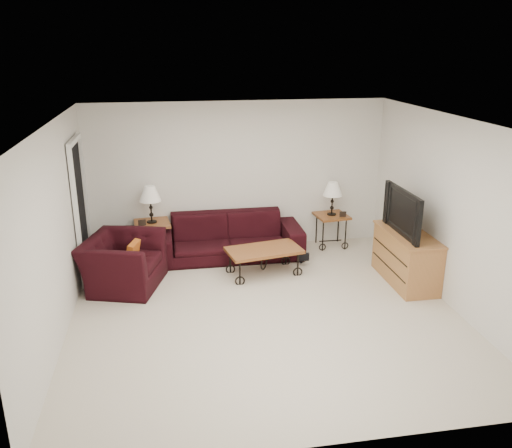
# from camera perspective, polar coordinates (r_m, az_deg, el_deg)

# --- Properties ---
(ground) EXTENTS (5.00, 5.00, 0.00)m
(ground) POSITION_cam_1_polar(r_m,az_deg,el_deg) (7.10, 0.97, -9.48)
(ground) COLOR beige
(ground) RESTS_ON ground
(wall_back) EXTENTS (5.00, 0.02, 2.50)m
(wall_back) POSITION_cam_1_polar(r_m,az_deg,el_deg) (8.97, -1.95, 5.17)
(wall_back) COLOR silver
(wall_back) RESTS_ON ground
(wall_front) EXTENTS (5.00, 0.02, 2.50)m
(wall_front) POSITION_cam_1_polar(r_m,az_deg,el_deg) (4.37, 7.23, -10.28)
(wall_front) COLOR silver
(wall_front) RESTS_ON ground
(wall_left) EXTENTS (0.02, 5.00, 2.50)m
(wall_left) POSITION_cam_1_polar(r_m,az_deg,el_deg) (6.63, -20.74, -1.05)
(wall_left) COLOR silver
(wall_left) RESTS_ON ground
(wall_right) EXTENTS (0.02, 5.00, 2.50)m
(wall_right) POSITION_cam_1_polar(r_m,az_deg,el_deg) (7.46, 20.26, 1.16)
(wall_right) COLOR silver
(wall_right) RESTS_ON ground
(ceiling) EXTENTS (5.00, 5.00, 0.00)m
(ceiling) POSITION_cam_1_polar(r_m,az_deg,el_deg) (6.31, 1.09, 10.95)
(ceiling) COLOR white
(ceiling) RESTS_ON wall_back
(doorway) EXTENTS (0.08, 0.94, 2.04)m
(doorway) POSITION_cam_1_polar(r_m,az_deg,el_deg) (8.24, -18.37, 1.30)
(doorway) COLOR black
(doorway) RESTS_ON ground
(sofa) EXTENTS (2.41, 0.94, 0.70)m
(sofa) POSITION_cam_1_polar(r_m,az_deg,el_deg) (8.75, -2.97, -1.36)
(sofa) COLOR black
(sofa) RESTS_ON ground
(side_table_left) EXTENTS (0.61, 0.61, 0.61)m
(side_table_left) POSITION_cam_1_polar(r_m,az_deg,el_deg) (8.89, -11.01, -1.69)
(side_table_left) COLOR brown
(side_table_left) RESTS_ON ground
(side_table_right) EXTENTS (0.59, 0.59, 0.58)m
(side_table_right) POSITION_cam_1_polar(r_m,az_deg,el_deg) (9.30, 8.05, -0.69)
(side_table_right) COLOR brown
(side_table_right) RESTS_ON ground
(lamp_left) EXTENTS (0.38, 0.38, 0.61)m
(lamp_left) POSITION_cam_1_polar(r_m,az_deg,el_deg) (8.69, -11.26, 2.08)
(lamp_left) COLOR black
(lamp_left) RESTS_ON side_table_left
(lamp_right) EXTENTS (0.36, 0.36, 0.58)m
(lamp_right) POSITION_cam_1_polar(r_m,az_deg,el_deg) (9.13, 8.21, 2.72)
(lamp_right) COLOR black
(lamp_right) RESTS_ON side_table_right
(photo_frame_left) EXTENTS (0.12, 0.05, 0.10)m
(photo_frame_left) POSITION_cam_1_polar(r_m,az_deg,el_deg) (8.63, -12.16, 0.13)
(photo_frame_left) COLOR black
(photo_frame_left) RESTS_ON side_table_left
(photo_frame_right) EXTENTS (0.12, 0.03, 0.10)m
(photo_frame_right) POSITION_cam_1_polar(r_m,az_deg,el_deg) (9.11, 9.32, 1.05)
(photo_frame_right) COLOR black
(photo_frame_right) RESTS_ON side_table_right
(coffee_table) EXTENTS (1.20, 0.80, 0.42)m
(coffee_table) POSITION_cam_1_polar(r_m,az_deg,el_deg) (8.12, 0.85, -4.06)
(coffee_table) COLOR brown
(coffee_table) RESTS_ON ground
(armchair) EXTENTS (1.28, 1.38, 0.74)m
(armchair) POSITION_cam_1_polar(r_m,az_deg,el_deg) (7.91, -14.11, -4.02)
(armchair) COLOR black
(armchair) RESTS_ON ground
(throw_pillow) EXTENTS (0.18, 0.35, 0.34)m
(throw_pillow) POSITION_cam_1_polar(r_m,az_deg,el_deg) (7.80, -13.13, -3.09)
(throw_pillow) COLOR #B26216
(throw_pillow) RESTS_ON armchair
(tv_stand) EXTENTS (0.53, 1.27, 0.76)m
(tv_stand) POSITION_cam_1_polar(r_m,az_deg,el_deg) (8.12, 15.85, -3.48)
(tv_stand) COLOR #AE6B40
(tv_stand) RESTS_ON ground
(television) EXTENTS (0.15, 1.14, 0.66)m
(television) POSITION_cam_1_polar(r_m,az_deg,el_deg) (7.88, 16.17, 1.30)
(television) COLOR black
(television) RESTS_ON tv_stand
(backpack) EXTENTS (0.36, 0.32, 0.38)m
(backpack) POSITION_cam_1_polar(r_m,az_deg,el_deg) (8.54, 4.92, -3.08)
(backpack) COLOR black
(backpack) RESTS_ON ground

